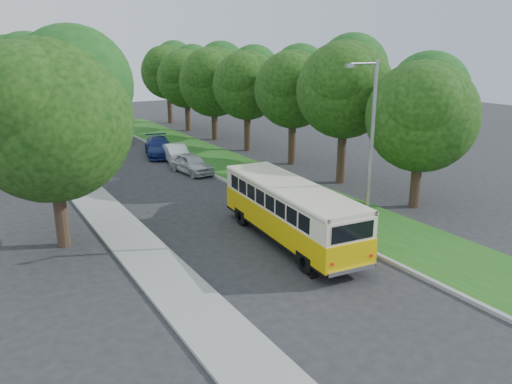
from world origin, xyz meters
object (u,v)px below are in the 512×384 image
lamppost_far (67,117)px  vintage_bus (290,213)px  car_blue (159,147)px  car_grey (114,134)px  car_white (176,154)px  car_silver (191,163)px  lamppost_near (370,147)px

lamppost_far → vintage_bus: bearing=-70.2°
car_blue → car_grey: (-1.40, 8.03, -0.08)m
car_blue → car_grey: 8.15m
car_white → car_grey: (-1.68, 11.01, -0.02)m
car_silver → vintage_bus: bearing=-103.1°
vintage_bus → car_grey: (-0.01, 28.57, -0.72)m
lamppost_near → car_white: 19.65m
car_blue → car_silver: bearing=-75.8°
vintage_bus → car_grey: 28.58m
car_silver → car_blue: (0.05, 6.55, 0.05)m
lamppost_near → vintage_bus: lamppost_near is taller
lamppost_near → car_grey: bearing=95.4°
car_blue → car_grey: car_blue is taller
car_white → car_blue: size_ratio=0.82×
car_white → car_blue: 3.00m
vintage_bus → car_grey: size_ratio=1.96×
car_grey → lamppost_far: bearing=-114.3°
lamppost_far → car_blue: size_ratio=1.48×
lamppost_far → lamppost_near: bearing=-64.3°
lamppost_near → lamppost_far: (-8.91, 18.50, -0.25)m
lamppost_near → vintage_bus: (-2.87, 1.71, -2.99)m
lamppost_near → lamppost_far: bearing=115.7°
lamppost_near → car_silver: 16.20m
lamppost_far → car_grey: size_ratio=1.58×
car_silver → lamppost_near: bearing=-92.1°
lamppost_far → car_grey: lamppost_far is taller
car_white → car_blue: car_blue is taller
lamppost_far → car_grey: (6.02, 11.78, -3.46)m
lamppost_far → car_silver: size_ratio=1.88×
lamppost_far → vintage_bus: lamppost_far is taller
vintage_bus → car_white: size_ratio=2.23×
car_grey → car_silver: bearing=-82.0°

